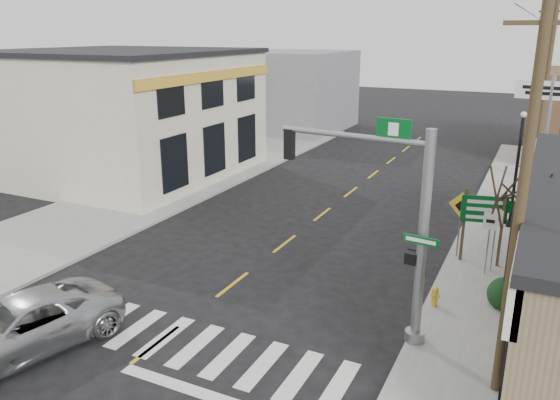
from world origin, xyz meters
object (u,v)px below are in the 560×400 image
at_px(fire_hydrant, 435,295).
at_px(bare_tree, 520,181).
at_px(utility_pole_near, 520,207).
at_px(utility_pole_far, 545,91).
at_px(suv, 19,326).
at_px(dance_center_sign, 549,110).
at_px(traffic_signal_pole, 397,213).
at_px(guide_sign, 483,216).
at_px(lamp_post, 519,161).

height_order(fire_hydrant, bare_tree, bare_tree).
height_order(utility_pole_near, utility_pole_far, utility_pole_far).
relative_size(suv, dance_center_sign, 0.85).
bearing_deg(bare_tree, traffic_signal_pole, -132.01).
height_order(dance_center_sign, utility_pole_near, utility_pole_near).
height_order(guide_sign, fire_hydrant, guide_sign).
distance_m(dance_center_sign, bare_tree, 9.80).
relative_size(traffic_signal_pole, dance_center_sign, 0.95).
height_order(guide_sign, lamp_post, lamp_post).
bearing_deg(guide_sign, fire_hydrant, -114.47).
bearing_deg(fire_hydrant, traffic_signal_pole, -110.03).
relative_size(guide_sign, dance_center_sign, 0.44).
bearing_deg(fire_hydrant, lamp_post, 79.54).
bearing_deg(utility_pole_far, dance_center_sign, -94.87).
distance_m(dance_center_sign, utility_pole_far, 6.54).
bearing_deg(traffic_signal_pole, suv, -143.28).
relative_size(bare_tree, utility_pole_near, 0.58).
bearing_deg(guide_sign, lamp_post, 67.53).
height_order(lamp_post, utility_pole_far, utility_pole_far).
relative_size(suv, lamp_post, 1.07).
relative_size(guide_sign, utility_pole_far, 0.28).
distance_m(bare_tree, utility_pole_near, 4.23).
height_order(traffic_signal_pole, dance_center_sign, dance_center_sign).
height_order(fire_hydrant, lamp_post, lamp_post).
height_order(suv, dance_center_sign, dance_center_sign).
bearing_deg(traffic_signal_pole, dance_center_sign, 83.22).
bearing_deg(dance_center_sign, traffic_signal_pole, -95.35).
height_order(guide_sign, dance_center_sign, dance_center_sign).
bearing_deg(dance_center_sign, utility_pole_near, -82.73).
bearing_deg(traffic_signal_pole, guide_sign, 82.63).
distance_m(traffic_signal_pole, lamp_post, 10.89).
height_order(suv, traffic_signal_pole, traffic_signal_pole).
relative_size(lamp_post, utility_pole_far, 0.51).
height_order(suv, utility_pole_near, utility_pole_near).
bearing_deg(traffic_signal_pole, bare_tree, 55.27).
relative_size(traffic_signal_pole, utility_pole_far, 0.62).
xyz_separation_m(traffic_signal_pole, lamp_post, (2.35, 10.62, -0.67)).
distance_m(suv, guide_sign, 14.81).
relative_size(traffic_signal_pole, guide_sign, 2.18).
xyz_separation_m(traffic_signal_pole, fire_hydrant, (0.79, 2.17, -3.14)).
xyz_separation_m(traffic_signal_pole, bare_tree, (2.67, 2.97, 0.42)).
bearing_deg(fire_hydrant, suv, -143.09).
xyz_separation_m(suv, traffic_signal_pole, (8.44, 4.76, 2.89)).
height_order(traffic_signal_pole, utility_pole_near, utility_pole_near).
xyz_separation_m(guide_sign, utility_pole_near, (1.25, -7.30, 2.66)).
xyz_separation_m(fire_hydrant, lamp_post, (1.56, 8.44, 2.47)).
distance_m(suv, fire_hydrant, 11.55).
distance_m(fire_hydrant, utility_pole_far, 17.79).
bearing_deg(lamp_post, suv, -128.47).
distance_m(dance_center_sign, utility_pole_near, 13.96).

